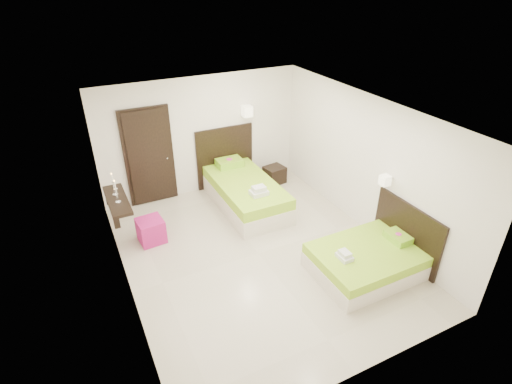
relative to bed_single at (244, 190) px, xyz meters
name	(u,v)px	position (x,y,z in m)	size (l,w,h in m)	color
floor	(258,253)	(-0.51, -1.70, -0.34)	(5.50, 5.50, 0.00)	beige
bed_single	(244,190)	(0.00, 0.00, 0.00)	(1.36, 2.27, 1.88)	beige
bed_double	(369,258)	(0.95, -2.93, -0.08)	(1.73, 1.47, 1.43)	beige
nightstand	(274,175)	(1.07, 0.59, -0.14)	(0.45, 0.40, 0.40)	black
ottoman	(151,230)	(-2.13, -0.45, -0.11)	(0.46, 0.46, 0.46)	#9E155F
door	(149,157)	(-1.71, 1.00, 0.71)	(1.02, 0.15, 2.14)	black
console_shelf	(117,200)	(-2.59, -0.10, 0.48)	(0.35, 1.20, 0.78)	black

